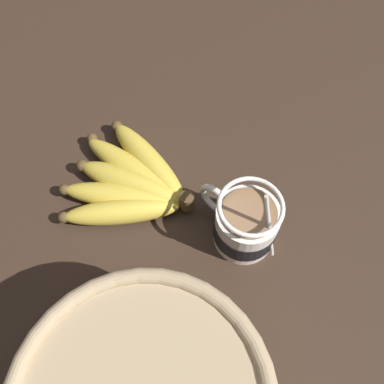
{
  "coord_description": "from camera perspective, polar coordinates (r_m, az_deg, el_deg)",
  "views": [
    {
      "loc": [
        -13.36,
        19.28,
        59.26
      ],
      "look_at": [
        4.89,
        -1.92,
        7.36
      ],
      "focal_mm": 40.0,
      "sensor_mm": 36.0,
      "label": 1
    }
  ],
  "objects": [
    {
      "name": "coffee_mug",
      "position": [
        0.58,
        7.08,
        -4.29
      ],
      "size": [
        12.99,
        8.58,
        14.23
      ],
      "color": "white",
      "rests_on": "table"
    },
    {
      "name": "banana_bunch",
      "position": [
        0.63,
        -8.07,
        1.22
      ],
      "size": [
        20.57,
        19.18,
        4.44
      ],
      "color": "#4C381E",
      "rests_on": "table"
    },
    {
      "name": "table",
      "position": [
        0.62,
        2.27,
        -6.33
      ],
      "size": [
        135.24,
        135.24,
        2.98
      ],
      "color": "#332319",
      "rests_on": "ground"
    }
  ]
}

